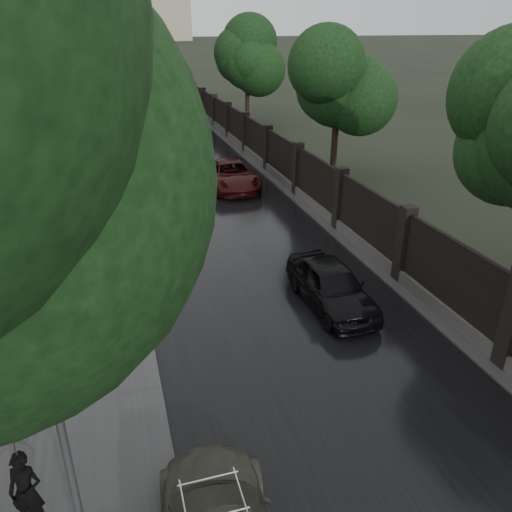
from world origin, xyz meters
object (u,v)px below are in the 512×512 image
at_px(tree_left_far, 38,77).
at_px(traffic_light, 112,139).
at_px(car_right_near, 331,285).
at_px(tree_right_c, 247,65).
at_px(car_right_far, 231,175).
at_px(tree_right_b, 338,89).
at_px(lamp_post, 77,502).
at_px(pedestrian_umbrella, 16,453).

distance_m(tree_left_far, traffic_light, 6.84).
bearing_deg(car_right_near, tree_right_c, 77.16).
bearing_deg(car_right_far, car_right_near, -90.30).
bearing_deg(tree_right_b, traffic_light, 165.76).
height_order(lamp_post, car_right_near, lamp_post).
bearing_deg(tree_right_b, tree_right_c, 90.00).
bearing_deg(tree_right_c, tree_left_far, -147.17).
height_order(tree_left_far, tree_right_c, tree_left_far).
distance_m(tree_right_c, car_right_near, 31.71).
bearing_deg(traffic_light, tree_right_c, 51.82).
relative_size(tree_right_c, traffic_light, 1.75).
height_order(tree_left_far, car_right_far, tree_left_far).
distance_m(lamp_post, car_right_near, 10.54).
bearing_deg(traffic_light, tree_right_b, -14.24).
height_order(tree_right_c, traffic_light, tree_right_c).
height_order(traffic_light, car_right_near, traffic_light).
distance_m(traffic_light, car_right_far, 6.77).
bearing_deg(pedestrian_umbrella, car_right_far, 83.34).
height_order(tree_left_far, traffic_light, tree_left_far).
bearing_deg(tree_right_b, pedestrian_umbrella, -127.12).
bearing_deg(car_right_far, lamp_post, -109.05).
xyz_separation_m(lamp_post, car_right_far, (7.00, 20.63, -1.95)).
bearing_deg(tree_right_b, tree_left_far, 152.70).
relative_size(lamp_post, car_right_near, 1.23).
xyz_separation_m(tree_right_c, lamp_post, (-12.90, -38.50, -2.28)).
bearing_deg(car_right_far, pedestrian_umbrella, -113.82).
bearing_deg(lamp_post, traffic_light, 87.32).
bearing_deg(car_right_near, traffic_light, 108.39).
bearing_deg(tree_left_far, lamp_post, -84.79).
xyz_separation_m(tree_right_b, tree_right_c, (0.00, 18.00, 0.00)).
bearing_deg(car_right_near, pedestrian_umbrella, -147.17).
height_order(tree_right_b, car_right_near, tree_right_b).
height_order(tree_right_c, car_right_near, tree_right_c).
bearing_deg(tree_right_b, car_right_near, -114.64).
relative_size(tree_left_far, tree_right_c, 1.05).
xyz_separation_m(tree_right_c, traffic_light, (-11.80, -15.01, -2.55)).
xyz_separation_m(traffic_light, car_right_far, (5.90, -2.87, -1.67)).
bearing_deg(pedestrian_umbrella, tree_right_b, 69.74).
relative_size(tree_right_c, car_right_far, 1.34).
height_order(tree_left_far, pedestrian_umbrella, tree_left_far).
relative_size(car_right_near, car_right_far, 0.80).
xyz_separation_m(traffic_light, pedestrian_umbrella, (-2.21, -21.51, -0.59)).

